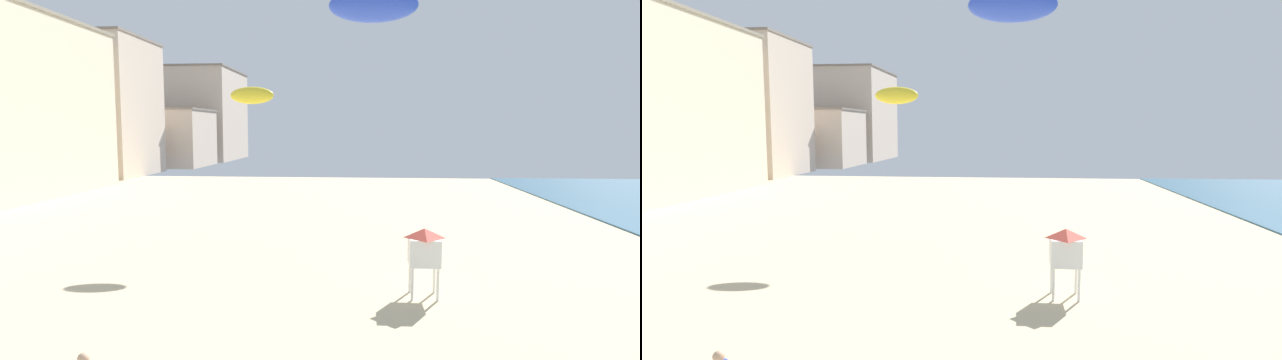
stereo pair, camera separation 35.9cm
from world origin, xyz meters
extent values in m
cube|color=#C6B29E|center=(-25.14, 60.83, 8.81)|extent=(10.60, 13.10, 17.63)
cube|color=slate|center=(-25.14, 60.83, 17.78)|extent=(10.81, 13.36, 0.30)
cube|color=#C6B29E|center=(-25.14, 77.01, 4.52)|extent=(16.37, 12.60, 9.05)
cube|color=slate|center=(-25.14, 77.01, 9.20)|extent=(16.70, 12.85, 0.30)
cube|color=#C6B29E|center=(-25.14, 95.04, 8.68)|extent=(17.52, 19.70, 17.36)
cube|color=slate|center=(-25.14, 95.04, 17.51)|extent=(17.87, 20.09, 0.30)
sphere|color=tan|center=(2.82, 6.73, 1.52)|extent=(0.24, 0.24, 0.24)
cylinder|color=white|center=(10.26, 15.08, 0.60)|extent=(0.10, 0.10, 1.20)
cylinder|color=white|center=(11.16, 15.08, 0.60)|extent=(0.10, 0.10, 1.20)
cylinder|color=white|center=(10.26, 15.98, 0.60)|extent=(0.10, 0.10, 1.20)
cylinder|color=white|center=(11.16, 15.98, 0.60)|extent=(0.10, 0.10, 1.20)
cube|color=white|center=(10.71, 15.53, 1.70)|extent=(1.10, 1.10, 1.00)
pyramid|color=#D14C3D|center=(10.71, 15.53, 2.38)|extent=(1.10, 1.10, 0.35)
ellipsoid|color=blue|center=(8.71, 12.55, 9.75)|extent=(2.62, 0.73, 1.02)
ellipsoid|color=yellow|center=(2.58, 23.82, 7.91)|extent=(2.34, 0.65, 0.91)
camera|label=1|loc=(8.39, -2.46, 6.15)|focal=27.89mm
camera|label=2|loc=(8.75, -2.43, 6.15)|focal=27.89mm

